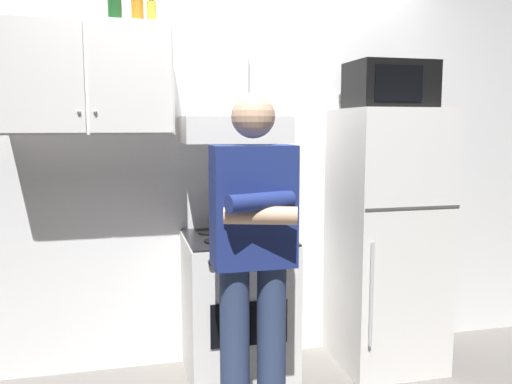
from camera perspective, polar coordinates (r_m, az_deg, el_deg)
name	(u,v)px	position (r m, az deg, el deg)	size (l,w,h in m)	color
back_wall_tiled	(233,149)	(3.36, -2.47, 4.63)	(4.80, 0.10, 2.70)	white
upper_cabinet	(88,79)	(3.08, -17.67, 11.53)	(0.90, 0.37, 0.60)	white
stove_oven	(238,308)	(3.18, -2.00, -12.40)	(0.60, 0.62, 0.87)	white
range_hood	(232,109)	(3.12, -2.58, 8.98)	(0.60, 0.44, 0.75)	white
refrigerator	(386,239)	(3.40, 13.90, -4.90)	(0.60, 0.62, 1.60)	white
microwave	(390,85)	(3.35, 14.24, 11.09)	(0.48, 0.37, 0.28)	black
person_standing	(254,255)	(2.47, -0.27, -6.82)	(0.38, 0.33, 1.64)	navy
cooking_pot	(264,226)	(2.97, 0.90, -3.73)	(0.31, 0.21, 0.13)	#B7BABF
bottle_spice_jar	(152,13)	(3.11, -11.20, 18.46)	(0.05, 0.05, 0.14)	gold
bottle_liquor_amber	(137,1)	(3.16, -12.70, 19.47)	(0.07, 0.07, 0.28)	#B7721E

